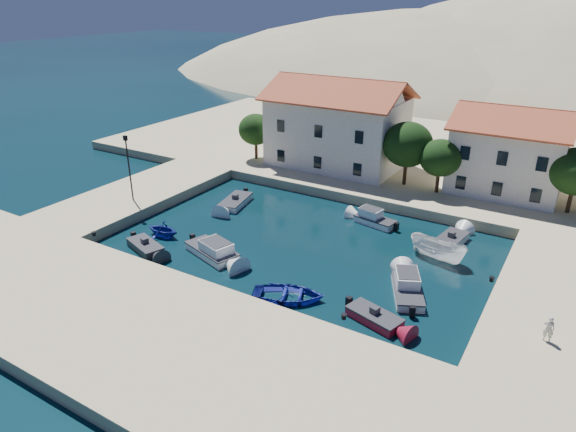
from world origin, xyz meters
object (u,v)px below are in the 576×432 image
object	(u,v)px
pedestrian	(549,329)
building_left	(338,121)
lamppost	(128,162)
cabin_cruiser_east	(408,289)
boat_east	(437,259)
rowboat_south	(289,299)
building_mid	(510,149)
cabin_cruiser_south	(212,250)

from	to	relation	value
pedestrian	building_left	bearing A→B (deg)	-42.24
lamppost	cabin_cruiser_east	xyz separation A→B (m)	(27.41, -1.07, -4.28)
building_left	pedestrian	world-z (taller)	building_left
lamppost	boat_east	distance (m)	28.50
boat_east	pedestrian	distance (m)	12.08
building_left	cabin_cruiser_east	distance (m)	26.96
rowboat_south	cabin_cruiser_east	xyz separation A→B (m)	(6.69, 4.66, 0.48)
building_left	rowboat_south	world-z (taller)	building_left
building_left	cabin_cruiser_east	bearing A→B (deg)	-52.94
lamppost	boat_east	world-z (taller)	lamppost
rowboat_south	cabin_cruiser_east	world-z (taller)	cabin_cruiser_east
building_mid	lamppost	distance (m)	36.21
cabin_cruiser_east	boat_east	size ratio (longest dim) A/B	1.02
lamppost	rowboat_south	bearing A→B (deg)	-15.45
pedestrian	building_mid	bearing A→B (deg)	-73.60
cabin_cruiser_south	pedestrian	size ratio (longest dim) A/B	3.26
cabin_cruiser_south	building_mid	bearing A→B (deg)	72.22
rowboat_south	pedestrian	distance (m)	15.78
cabin_cruiser_east	lamppost	bearing A→B (deg)	62.29
lamppost	pedestrian	world-z (taller)	lamppost
boat_east	rowboat_south	bearing A→B (deg)	161.37
lamppost	pedestrian	xyz separation A→B (m)	(36.18, -3.17, -2.95)
lamppost	cabin_cruiser_east	size ratio (longest dim) A/B	1.28
building_left	rowboat_south	size ratio (longest dim) A/B	3.04
lamppost	rowboat_south	distance (m)	22.01
rowboat_south	pedestrian	size ratio (longest dim) A/B	3.00
building_left	boat_east	xyz separation A→B (m)	(16.12, -14.83, -5.94)
building_left	lamppost	world-z (taller)	building_left
boat_east	pedestrian	bearing A→B (deg)	-120.52
rowboat_south	pedestrian	bearing A→B (deg)	-103.49
cabin_cruiser_east	boat_east	bearing A→B (deg)	-27.48
building_mid	lamppost	xyz separation A→B (m)	(-29.50, -21.00, -0.47)
building_mid	cabin_cruiser_south	bearing A→B (deg)	-125.22
cabin_cruiser_south	cabin_cruiser_east	size ratio (longest dim) A/B	1.08
cabin_cruiser_east	boat_east	distance (m)	6.26
building_left	boat_east	size ratio (longest dim) A/B	3.09
lamppost	cabin_cruiser_south	bearing A→B (deg)	-15.65
cabin_cruiser_south	rowboat_south	xyz separation A→B (m)	(8.46, -2.29, -0.48)
rowboat_south	building_left	bearing A→B (deg)	-3.16
lamppost	pedestrian	size ratio (longest dim) A/B	3.86
lamppost	building_mid	bearing A→B (deg)	35.45
building_mid	lamppost	world-z (taller)	building_mid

